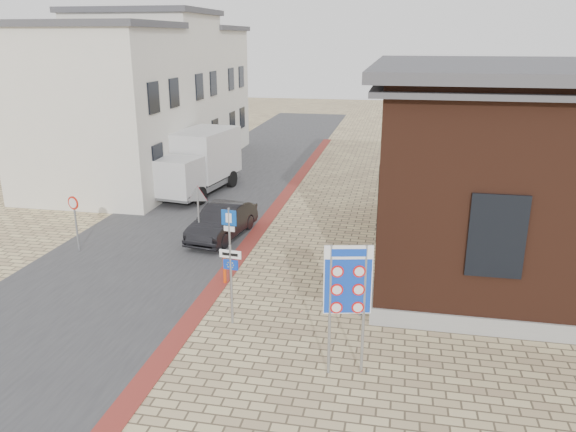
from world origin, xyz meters
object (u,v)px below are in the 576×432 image
Objects in this scene: bollard at (225,267)px; essen_sign at (231,273)px; box_truck at (197,162)px; parking_sign at (229,230)px; sedan at (222,221)px; border_sign at (348,282)px.

essen_sign is at bearing -68.20° from bollard.
parking_sign is at bearing -55.86° from box_truck.
essen_sign reaches higher than bollard.
bollard is at bearing -57.24° from box_truck.
box_truck reaches higher than sedan.
parking_sign is (4.67, -9.81, -0.00)m from box_truck.
essen_sign is 2.07× the size of bollard.
parking_sign reaches higher than essen_sign.
essen_sign is at bearing -57.68° from box_truck.
box_truck reaches higher than parking_sign.
essen_sign is 0.98× the size of parking_sign.
essen_sign is at bearing -62.17° from sedan.
border_sign is 3.85m from essen_sign.
essen_sign is 2.86m from bollard.
sedan is 7.16m from essen_sign.
sedan is 4.42m from bollard.
sedan is 10.36m from border_sign.
box_truck is 11.49m from bollard.
border_sign reaches higher than sedan.
essen_sign is at bearing -64.79° from parking_sign.
box_truck is 5.54× the size of bollard.
border_sign is at bearing -41.41° from parking_sign.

